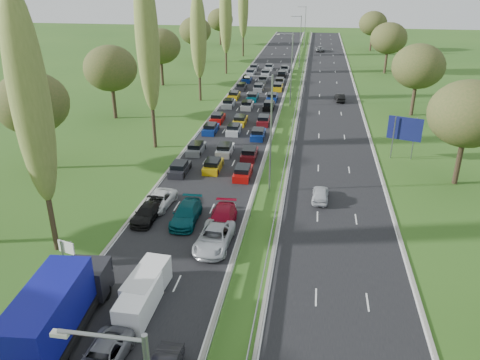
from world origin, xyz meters
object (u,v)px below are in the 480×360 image
at_px(info_sign, 67,250).
at_px(near_car_2, 159,200).
at_px(near_car_3, 147,213).
at_px(direction_sign, 405,131).
at_px(white_van_rear, 140,299).
at_px(white_van_front, 148,282).
at_px(blue_lorry, 58,309).

bearing_deg(info_sign, near_car_2, 70.39).
relative_size(near_car_3, direction_sign, 0.90).
distance_m(near_car_2, near_car_3, 2.66).
bearing_deg(white_van_rear, near_car_2, 103.83).
relative_size(white_van_front, direction_sign, 0.92).
height_order(white_van_rear, direction_sign, direction_sign).
relative_size(white_van_front, white_van_rear, 1.02).
height_order(white_van_front, white_van_rear, white_van_front).
distance_m(white_van_front, info_sign, 7.66).
bearing_deg(near_car_2, white_van_front, -70.07).
relative_size(near_car_2, white_van_front, 1.03).
distance_m(near_car_3, blue_lorry, 15.36).
bearing_deg(near_car_2, near_car_3, -90.95).
distance_m(near_car_2, blue_lorry, 18.00).
bearing_deg(near_car_3, direction_sign, 40.29).
distance_m(info_sign, direction_sign, 40.05).
bearing_deg(near_car_2, white_van_rear, -71.51).
xyz_separation_m(near_car_3, direction_sign, (25.29, 19.78, 2.87)).
bearing_deg(direction_sign, white_van_rear, -123.74).
xyz_separation_m(near_car_2, info_sign, (-3.78, -10.61, 0.67)).
xyz_separation_m(near_car_3, info_sign, (-3.51, -7.96, 0.67)).
bearing_deg(white_van_front, near_car_2, 109.25).
bearing_deg(white_van_front, near_car_3, 114.18).
height_order(near_car_2, near_car_3, near_car_2).
bearing_deg(info_sign, white_van_rear, -30.22).
bearing_deg(white_van_front, blue_lorry, -123.49).
height_order(white_van_rear, info_sign, info_sign).
xyz_separation_m(near_car_3, blue_lorry, (-0.07, -15.30, 1.42)).
bearing_deg(near_car_3, blue_lorry, -87.98).
height_order(white_van_front, direction_sign, direction_sign).
height_order(near_car_2, blue_lorry, blue_lorry).
height_order(near_car_2, direction_sign, direction_sign).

